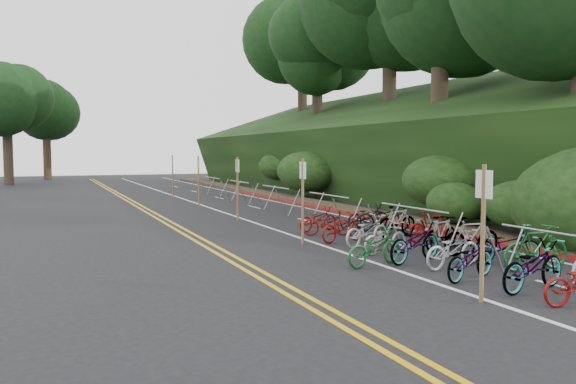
# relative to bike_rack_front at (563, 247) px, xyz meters

# --- Properties ---
(ground) EXTENTS (120.00, 120.00, 0.00)m
(ground) POSITION_rel_bike_rack_front_xyz_m (-2.98, 1.93, -0.82)
(ground) COLOR black
(ground) RESTS_ON ground
(road_markings) EXTENTS (7.47, 80.00, 0.01)m
(road_markings) POSITION_rel_bike_rack_front_xyz_m (-2.34, 12.02, -0.81)
(road_markings) COLOR gold
(road_markings) RESTS_ON ground
(red_curb) EXTENTS (0.25, 28.00, 0.10)m
(red_curb) POSITION_rel_bike_rack_front_xyz_m (2.72, 13.93, -0.77)
(red_curb) COLOR maroon
(red_curb) RESTS_ON ground
(embankment) EXTENTS (14.30, 48.14, 9.11)m
(embankment) POSITION_rel_bike_rack_front_xyz_m (9.98, 20.97, 1.75)
(embankment) COLOR black
(embankment) RESTS_ON ground
(tree_cluster) EXTENTS (31.86, 53.55, 17.32)m
(tree_cluster) POSITION_rel_bike_rack_front_xyz_m (6.78, 23.96, 10.02)
(tree_cluster) COLOR #2D2319
(tree_cluster) RESTS_ON ground
(bike_rack_front) EXTENTS (1.11, 3.16, 1.10)m
(bike_rack_front) POSITION_rel_bike_rack_front_xyz_m (0.00, 0.00, 0.00)
(bike_rack_front) COLOR gray
(bike_rack_front) RESTS_ON ground
(bike_racks_rest) EXTENTS (1.14, 23.00, 1.17)m
(bike_racks_rest) POSITION_rel_bike_rack_front_xyz_m (0.02, 14.93, 0.04)
(bike_racks_rest) COLOR gray
(bike_racks_rest) RESTS_ON ground
(signpost_near) EXTENTS (0.08, 0.40, 2.46)m
(signpost_near) POSITION_rel_bike_rack_front_xyz_m (-2.15, -0.15, 0.59)
(signpost_near) COLOR brown
(signpost_near) RESTS_ON ground
(signposts_rest) EXTENTS (0.08, 18.40, 2.50)m
(signposts_rest) POSITION_rel_bike_rack_front_xyz_m (-2.38, 15.93, 0.61)
(signposts_rest) COLOR brown
(signposts_rest) RESTS_ON ground
(bike_front) EXTENTS (0.97, 1.78, 0.89)m
(bike_front) POSITION_rel_bike_rack_front_xyz_m (-2.18, 3.35, -0.37)
(bike_front) COLOR #144C1E
(bike_front) RESTS_ON ground
(bike_valet) EXTENTS (3.50, 11.80, 1.07)m
(bike_valet) POSITION_rel_bike_rack_front_xyz_m (0.04, 3.92, -0.35)
(bike_valet) COLOR maroon
(bike_valet) RESTS_ON ground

